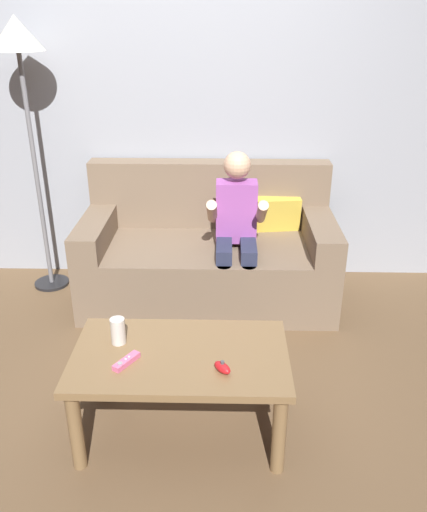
{
  "coord_description": "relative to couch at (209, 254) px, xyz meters",
  "views": [
    {
      "loc": [
        0.34,
        -2.18,
        1.78
      ],
      "look_at": [
        0.27,
        0.4,
        0.59
      ],
      "focal_mm": 37.17,
      "sensor_mm": 36.0,
      "label": 1
    }
  ],
  "objects": [
    {
      "name": "game_remote_pink_near_edge",
      "position": [
        -0.31,
        -1.4,
        0.14
      ],
      "size": [
        0.11,
        0.14,
        0.03
      ],
      "color": "pink",
      "rests_on": "coffee_table"
    },
    {
      "name": "ground_plane",
      "position": [
        -0.23,
        -1.05,
        -0.3
      ],
      "size": [
        8.38,
        8.38,
        0.0
      ],
      "primitive_type": "plane",
      "color": "brown"
    },
    {
      "name": "floor_lamp",
      "position": [
        -1.14,
        0.12,
        1.23
      ],
      "size": [
        0.32,
        0.32,
        1.77
      ],
      "color": "black",
      "rests_on": "ground"
    },
    {
      "name": "coffee_table",
      "position": [
        -0.09,
        -1.32,
        0.06
      ],
      "size": [
        0.95,
        0.56,
        0.43
      ],
      "color": "brown",
      "rests_on": "ground"
    },
    {
      "name": "nunchuk_red",
      "position": [
        0.1,
        -1.44,
        0.15
      ],
      "size": [
        0.09,
        0.1,
        0.05
      ],
      "color": "red",
      "rests_on": "coffee_table"
    },
    {
      "name": "person_seated_on_couch",
      "position": [
        0.17,
        -0.19,
        0.28
      ],
      "size": [
        0.36,
        0.44,
        1.02
      ],
      "color": "#282D47",
      "rests_on": "ground"
    },
    {
      "name": "soda_can",
      "position": [
        -0.37,
        -1.24,
        0.19
      ],
      "size": [
        0.07,
        0.07,
        0.12
      ],
      "primitive_type": "cylinder",
      "color": "silver",
      "rests_on": "coffee_table"
    },
    {
      "name": "couch",
      "position": [
        0.0,
        0.0,
        0.0
      ],
      "size": [
        1.63,
        0.8,
        0.87
      ],
      "color": "#75604C",
      "rests_on": "ground"
    },
    {
      "name": "wall_back",
      "position": [
        -0.23,
        0.39,
        0.95
      ],
      "size": [
        4.19,
        0.05,
        2.5
      ],
      "primitive_type": "cube",
      "color": "#999EA8",
      "rests_on": "ground"
    }
  ]
}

